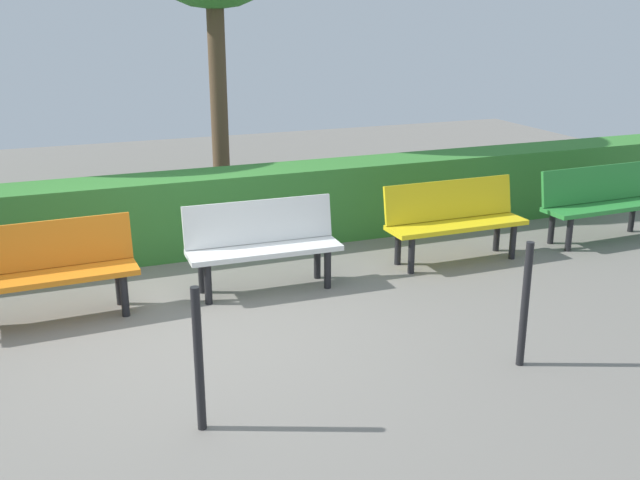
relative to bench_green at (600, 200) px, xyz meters
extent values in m
plane|color=gray|center=(5.03, 0.79, -0.48)|extent=(19.16, 19.16, 0.00)
cube|color=#2D8C38|center=(0.00, 0.07, -0.07)|extent=(1.54, 0.46, 0.05)
cube|color=#2D8C38|center=(0.00, -0.12, 0.17)|extent=(1.53, 0.15, 0.42)
cylinder|color=black|center=(-0.61, -0.09, -0.29)|extent=(0.07, 0.07, 0.39)
cylinder|color=black|center=(0.61, 0.24, -0.29)|extent=(0.07, 0.07, 0.39)
cylinder|color=black|center=(0.61, -0.06, -0.29)|extent=(0.07, 0.07, 0.39)
cube|color=yellow|center=(1.99, 0.09, -0.07)|extent=(1.56, 0.43, 0.05)
cube|color=yellow|center=(1.99, -0.10, 0.17)|extent=(1.56, 0.13, 0.42)
cylinder|color=black|center=(1.36, 0.24, -0.29)|extent=(0.07, 0.07, 0.39)
cylinder|color=black|center=(1.36, -0.06, -0.29)|extent=(0.07, 0.07, 0.39)
cylinder|color=black|center=(2.62, 0.24, -0.29)|extent=(0.07, 0.07, 0.39)
cylinder|color=black|center=(2.62, -0.06, -0.29)|extent=(0.07, 0.07, 0.39)
cube|color=white|center=(4.17, 0.15, -0.07)|extent=(1.49, 0.46, 0.05)
cube|color=white|center=(4.17, -0.04, 0.17)|extent=(1.49, 0.15, 0.42)
cylinder|color=black|center=(3.58, 0.32, -0.29)|extent=(0.07, 0.07, 0.39)
cylinder|color=black|center=(3.58, 0.02, -0.29)|extent=(0.07, 0.07, 0.39)
cylinder|color=black|center=(4.77, 0.29, -0.29)|extent=(0.07, 0.07, 0.39)
cylinder|color=black|center=(4.76, -0.01, -0.29)|extent=(0.07, 0.07, 0.39)
cube|color=orange|center=(6.19, 0.18, -0.07)|extent=(1.63, 0.49, 0.05)
cube|color=orange|center=(6.20, -0.01, 0.17)|extent=(1.61, 0.17, 0.42)
cylinder|color=black|center=(5.53, 0.30, -0.29)|extent=(0.07, 0.07, 0.39)
cylinder|color=black|center=(5.54, 0.00, -0.29)|extent=(0.07, 0.07, 0.39)
cube|color=#387F33|center=(4.12, -1.29, -0.04)|extent=(15.16, 0.65, 0.89)
cylinder|color=brown|center=(3.70, -3.45, 1.07)|extent=(0.24, 0.24, 3.10)
cylinder|color=black|center=(2.80, 2.37, 0.02)|extent=(0.06, 0.06, 1.00)
cylinder|color=black|center=(5.30, 2.37, 0.02)|extent=(0.06, 0.06, 1.00)
camera|label=1|loc=(6.12, 6.62, 2.18)|focal=41.37mm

